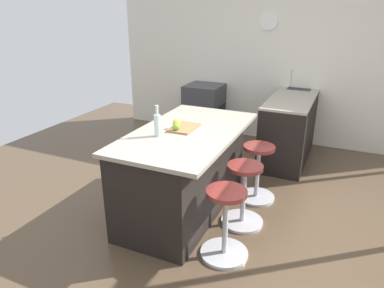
{
  "coord_description": "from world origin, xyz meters",
  "views": [
    {
      "loc": [
        2.93,
        1.3,
        2.13
      ],
      "look_at": [
        -0.17,
        -0.1,
        0.8
      ],
      "focal_mm": 32.92,
      "sensor_mm": 36.0,
      "label": 1
    }
  ],
  "objects_px": {
    "kitchen_island": "(184,170)",
    "apple_yellow": "(177,123)",
    "stool_by_window": "(257,174)",
    "apple_green": "(176,127)",
    "water_bottle": "(157,124)",
    "oven_range": "(204,110)",
    "cutting_board": "(184,128)",
    "stool_middle": "(243,196)",
    "stool_near_camera": "(225,225)"
  },
  "relations": [
    {
      "from": "stool_near_camera",
      "to": "apple_yellow",
      "type": "height_order",
      "value": "apple_yellow"
    },
    {
      "from": "oven_range",
      "to": "kitchen_island",
      "type": "xyz_separation_m",
      "value": [
        2.37,
        0.74,
        0.03
      ]
    },
    {
      "from": "kitchen_island",
      "to": "apple_green",
      "type": "relative_size",
      "value": 25.37
    },
    {
      "from": "cutting_board",
      "to": "apple_yellow",
      "type": "relative_size",
      "value": 4.26
    },
    {
      "from": "stool_middle",
      "to": "stool_by_window",
      "type": "bearing_deg",
      "value": 180.0
    },
    {
      "from": "apple_yellow",
      "to": "stool_middle",
      "type": "bearing_deg",
      "value": 89.26
    },
    {
      "from": "apple_yellow",
      "to": "water_bottle",
      "type": "xyz_separation_m",
      "value": [
        0.28,
        -0.07,
        0.06
      ]
    },
    {
      "from": "oven_range",
      "to": "stool_middle",
      "type": "height_order",
      "value": "oven_range"
    },
    {
      "from": "oven_range",
      "to": "cutting_board",
      "type": "distance_m",
      "value": 2.49
    },
    {
      "from": "stool_by_window",
      "to": "apple_yellow",
      "type": "relative_size",
      "value": 7.92
    },
    {
      "from": "apple_yellow",
      "to": "water_bottle",
      "type": "bearing_deg",
      "value": -13.64
    },
    {
      "from": "apple_green",
      "to": "kitchen_island",
      "type": "bearing_deg",
      "value": 154.87
    },
    {
      "from": "apple_yellow",
      "to": "stool_near_camera",
      "type": "bearing_deg",
      "value": 52.86
    },
    {
      "from": "cutting_board",
      "to": "kitchen_island",
      "type": "bearing_deg",
      "value": 13.72
    },
    {
      "from": "water_bottle",
      "to": "stool_near_camera",
      "type": "bearing_deg",
      "value": 70.52
    },
    {
      "from": "stool_middle",
      "to": "water_bottle",
      "type": "height_order",
      "value": "water_bottle"
    },
    {
      "from": "cutting_board",
      "to": "water_bottle",
      "type": "height_order",
      "value": "water_bottle"
    },
    {
      "from": "stool_by_window",
      "to": "stool_middle",
      "type": "relative_size",
      "value": 1.0
    },
    {
      "from": "kitchen_island",
      "to": "apple_yellow",
      "type": "xyz_separation_m",
      "value": [
        -0.01,
        -0.08,
        0.53
      ]
    },
    {
      "from": "oven_range",
      "to": "stool_by_window",
      "type": "distance_m",
      "value": 2.3
    },
    {
      "from": "stool_middle",
      "to": "water_bottle",
      "type": "bearing_deg",
      "value": -71.78
    },
    {
      "from": "apple_yellow",
      "to": "kitchen_island",
      "type": "bearing_deg",
      "value": 83.16
    },
    {
      "from": "stool_near_camera",
      "to": "apple_green",
      "type": "height_order",
      "value": "apple_green"
    },
    {
      "from": "apple_yellow",
      "to": "apple_green",
      "type": "height_order",
      "value": "apple_yellow"
    },
    {
      "from": "stool_near_camera",
      "to": "apple_green",
      "type": "relative_size",
      "value": 9.43
    },
    {
      "from": "stool_by_window",
      "to": "apple_yellow",
      "type": "height_order",
      "value": "apple_yellow"
    },
    {
      "from": "stool_near_camera",
      "to": "apple_green",
      "type": "distance_m",
      "value": 1.1
    },
    {
      "from": "stool_middle",
      "to": "apple_green",
      "type": "distance_m",
      "value": 0.99
    },
    {
      "from": "cutting_board",
      "to": "stool_middle",
      "type": "bearing_deg",
      "value": 86.3
    },
    {
      "from": "stool_by_window",
      "to": "water_bottle",
      "type": "relative_size",
      "value": 2.14
    },
    {
      "from": "oven_range",
      "to": "stool_by_window",
      "type": "xyz_separation_m",
      "value": [
        1.81,
        1.42,
        -0.13
      ]
    },
    {
      "from": "stool_by_window",
      "to": "stool_near_camera",
      "type": "xyz_separation_m",
      "value": [
        1.13,
        0.0,
        0.0
      ]
    },
    {
      "from": "kitchen_island",
      "to": "stool_by_window",
      "type": "distance_m",
      "value": 0.9
    },
    {
      "from": "apple_green",
      "to": "water_bottle",
      "type": "distance_m",
      "value": 0.23
    },
    {
      "from": "stool_middle",
      "to": "cutting_board",
      "type": "bearing_deg",
      "value": -93.7
    },
    {
      "from": "stool_by_window",
      "to": "kitchen_island",
      "type": "bearing_deg",
      "value": -50.15
    },
    {
      "from": "cutting_board",
      "to": "water_bottle",
      "type": "distance_m",
      "value": 0.36
    },
    {
      "from": "apple_yellow",
      "to": "water_bottle",
      "type": "height_order",
      "value": "water_bottle"
    },
    {
      "from": "oven_range",
      "to": "apple_yellow",
      "type": "height_order",
      "value": "apple_yellow"
    },
    {
      "from": "stool_middle",
      "to": "cutting_board",
      "type": "xyz_separation_m",
      "value": [
        -0.04,
        -0.69,
        0.64
      ]
    },
    {
      "from": "cutting_board",
      "to": "water_bottle",
      "type": "relative_size",
      "value": 1.15
    },
    {
      "from": "apple_green",
      "to": "water_bottle",
      "type": "height_order",
      "value": "water_bottle"
    },
    {
      "from": "stool_middle",
      "to": "stool_near_camera",
      "type": "relative_size",
      "value": 1.0
    },
    {
      "from": "stool_by_window",
      "to": "stool_middle",
      "type": "height_order",
      "value": "same"
    },
    {
      "from": "stool_by_window",
      "to": "cutting_board",
      "type": "xyz_separation_m",
      "value": [
        0.52,
        -0.69,
        0.64
      ]
    },
    {
      "from": "stool_middle",
      "to": "apple_green",
      "type": "height_order",
      "value": "apple_green"
    },
    {
      "from": "cutting_board",
      "to": "apple_yellow",
      "type": "height_order",
      "value": "apple_yellow"
    },
    {
      "from": "apple_yellow",
      "to": "apple_green",
      "type": "xyz_separation_m",
      "value": [
        0.1,
        0.04,
        -0.01
      ]
    },
    {
      "from": "cutting_board",
      "to": "stool_by_window",
      "type": "bearing_deg",
      "value": 127.11
    },
    {
      "from": "kitchen_island",
      "to": "stool_by_window",
      "type": "xyz_separation_m",
      "value": [
        -0.57,
        0.68,
        -0.16
      ]
    }
  ]
}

